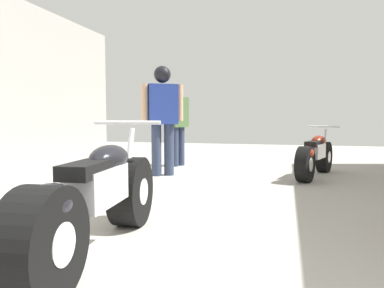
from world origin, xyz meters
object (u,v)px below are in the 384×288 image
Objects in this scene: motorcycle_maroon_cruiser at (96,201)px; mechanic_with_helmet at (163,110)px; motorcycle_black_naked at (315,156)px; mechanic_in_blue at (178,120)px.

motorcycle_maroon_cruiser is 1.12× the size of mechanic_with_helmet.
mechanic_with_helmet is at bearing -169.61° from motorcycle_black_naked.
motorcycle_black_naked is 2.56m from mechanic_with_helmet.
motorcycle_maroon_cruiser is at bearing -113.61° from motorcycle_black_naked.
mechanic_in_blue is (-2.52, 0.79, 0.56)m from motorcycle_black_naked.
motorcycle_black_naked is (1.71, 3.91, -0.04)m from motorcycle_maroon_cruiser.
mechanic_in_blue is at bearing 99.80° from motorcycle_maroon_cruiser.
mechanic_with_helmet reaches higher than mechanic_in_blue.
motorcycle_black_naked is 1.08× the size of mechanic_in_blue.
mechanic_in_blue is (-0.81, 4.70, 0.52)m from motorcycle_maroon_cruiser.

